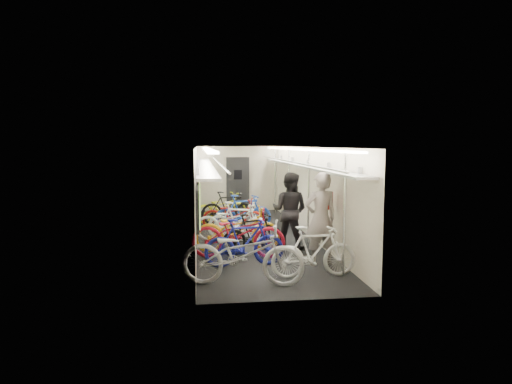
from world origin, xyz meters
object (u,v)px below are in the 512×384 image
object	(u,v)px
bicycle_1	(245,243)
passenger_mid	(290,210)
passenger_near	(321,219)
backpack	(326,201)
bicycle_0	(243,254)

from	to	relation	value
bicycle_1	passenger_mid	world-z (taller)	passenger_mid
passenger_near	backpack	bearing A→B (deg)	-128.67
bicycle_1	passenger_mid	bearing A→B (deg)	-44.01
bicycle_0	passenger_near	size ratio (longest dim) A/B	1.13
passenger_near	bicycle_0	bearing A→B (deg)	24.89
bicycle_0	passenger_mid	size ratio (longest dim) A/B	1.19
bicycle_0	backpack	world-z (taller)	backpack
bicycle_0	bicycle_1	world-z (taller)	bicycle_0
passenger_near	backpack	size ratio (longest dim) A/B	5.04
passenger_mid	backpack	world-z (taller)	passenger_mid
bicycle_1	passenger_mid	size ratio (longest dim) A/B	0.90
passenger_mid	backpack	xyz separation A→B (m)	(0.56, -1.17, 0.37)
passenger_near	passenger_mid	world-z (taller)	passenger_near
bicycle_0	backpack	size ratio (longest dim) A/B	5.68
bicycle_0	passenger_mid	xyz separation A→B (m)	(1.38, 2.75, 0.34)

